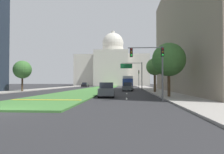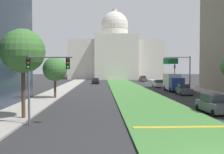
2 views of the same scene
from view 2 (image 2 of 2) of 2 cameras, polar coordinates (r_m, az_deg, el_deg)
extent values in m
plane|color=#2B2B2D|center=(61.02, 2.89, -2.07)|extent=(260.00, 260.00, 0.00)
cube|color=#427A38|center=(56.05, 3.35, -2.35)|extent=(7.37, 89.93, 0.14)
cube|color=gold|center=(18.98, 14.80, -10.54)|extent=(6.63, 0.50, 0.04)
cube|color=silver|center=(34.49, 19.97, -5.25)|extent=(0.16, 2.40, 0.01)
cube|color=silver|center=(45.28, 14.45, -3.51)|extent=(0.16, 2.40, 0.01)
cube|color=silver|center=(50.12, 12.79, -2.98)|extent=(0.16, 2.40, 0.01)
cube|color=silver|center=(57.37, 10.84, -2.35)|extent=(0.16, 2.40, 0.01)
cube|color=silver|center=(76.88, 7.47, -1.26)|extent=(0.16, 2.40, 0.01)
cube|color=#9E9991|center=(51.41, -11.09, -2.77)|extent=(4.00, 89.93, 0.15)
cube|color=#9E9991|center=(54.18, 18.10, -2.59)|extent=(4.00, 89.93, 0.15)
cube|color=beige|center=(110.77, 0.57, 3.70)|extent=(36.81, 23.73, 15.38)
cube|color=beige|center=(96.96, 0.98, 4.41)|extent=(16.20, 4.00, 16.92)
cylinder|color=beige|center=(111.56, 0.57, 8.96)|extent=(11.17, 11.17, 5.10)
sphere|color=beige|center=(112.21, 0.58, 11.26)|extent=(11.41, 11.41, 11.41)
cylinder|color=beige|center=(113.16, 0.58, 13.83)|extent=(1.80, 1.80, 3.00)
cylinder|color=#515456|center=(20.25, -17.70, -2.80)|extent=(0.16, 0.16, 5.20)
cube|color=black|center=(20.19, -17.76, 2.86)|extent=(0.28, 0.24, 0.84)
sphere|color=#510F0F|center=(20.06, -17.87, 3.67)|extent=(0.18, 0.18, 0.18)
sphere|color=#4C380F|center=(20.05, -17.86, 2.87)|extent=(0.18, 0.18, 0.18)
sphere|color=#1ED838|center=(20.05, -17.85, 2.07)|extent=(0.18, 0.18, 0.18)
cylinder|color=#515456|center=(19.83, -13.30, 4.22)|extent=(3.20, 0.10, 0.10)
cube|color=black|center=(19.62, -9.61, 2.96)|extent=(0.28, 0.24, 0.84)
sphere|color=#510F0F|center=(19.49, -9.67, 3.79)|extent=(0.18, 0.18, 0.18)
sphere|color=#4C380F|center=(19.48, -9.66, 2.97)|extent=(0.18, 0.18, 0.18)
sphere|color=#1ED838|center=(19.48, -9.66, 2.14)|extent=(0.18, 0.18, 0.18)
cylinder|color=#515456|center=(60.08, 13.51, 0.30)|extent=(0.16, 0.16, 5.20)
cube|color=black|center=(60.06, 13.52, 2.21)|extent=(0.28, 0.24, 0.84)
sphere|color=#510F0F|center=(59.93, 13.56, 2.47)|extent=(0.18, 0.18, 0.18)
sphere|color=#4C380F|center=(59.93, 13.56, 2.21)|extent=(0.18, 0.18, 0.18)
sphere|color=#1ED838|center=(59.93, 13.56, 1.94)|extent=(0.18, 0.18, 0.18)
cylinder|color=#515456|center=(51.02, 16.64, 0.73)|extent=(0.20, 0.20, 6.50)
cylinder|color=#515456|center=(50.31, 14.04, 4.21)|extent=(4.88, 0.12, 0.12)
cube|color=#146033|center=(49.91, 12.70, 3.43)|extent=(2.80, 0.08, 1.10)
cylinder|color=#4C3823|center=(22.74, -18.80, -2.99)|extent=(0.30, 0.30, 4.66)
sphere|color=#3D7033|center=(22.70, -18.89, 5.41)|extent=(3.64, 3.64, 3.64)
cylinder|color=#4C3823|center=(36.97, -12.31, -2.20)|extent=(0.32, 0.32, 3.22)
sphere|color=#3D7033|center=(36.88, -12.34, 1.73)|extent=(3.36, 3.36, 3.36)
cube|color=#4C5156|center=(26.48, 21.34, -6.00)|extent=(2.08, 4.24, 0.86)
cube|color=#282D38|center=(26.53, 21.20, -4.28)|extent=(1.74, 2.08, 0.70)
cylinder|color=black|center=(24.72, 21.30, -7.33)|extent=(0.26, 0.65, 0.64)
cylinder|color=black|center=(28.33, 21.36, -6.16)|extent=(0.26, 0.65, 0.64)
cylinder|color=black|center=(27.61, 18.23, -6.33)|extent=(0.26, 0.65, 0.64)
cube|color=#4C5156|center=(43.56, 15.40, -2.89)|extent=(2.09, 4.52, 0.84)
cube|color=#282D38|center=(43.68, 15.35, -1.87)|extent=(1.73, 2.22, 0.69)
cylinder|color=black|center=(42.11, 17.07, -3.51)|extent=(0.26, 0.65, 0.64)
cylinder|color=black|center=(41.69, 14.87, -3.54)|extent=(0.26, 0.65, 0.64)
cylinder|color=black|center=(45.49, 15.87, -3.10)|extent=(0.26, 0.65, 0.64)
cylinder|color=black|center=(45.11, 13.83, -3.12)|extent=(0.26, 0.65, 0.64)
cube|color=silver|center=(59.09, 10.10, -1.63)|extent=(1.86, 4.41, 0.79)
cube|color=#282D38|center=(59.22, 10.06, -0.92)|extent=(1.61, 2.13, 0.65)
cylinder|color=black|center=(57.62, 11.29, -2.02)|extent=(0.23, 0.64, 0.64)
cylinder|color=black|center=(57.23, 9.70, -2.04)|extent=(0.23, 0.64, 0.64)
cylinder|color=black|center=(60.99, 10.47, -1.80)|extent=(0.23, 0.64, 0.64)
cylinder|color=black|center=(60.63, 8.97, -1.81)|extent=(0.23, 0.64, 0.64)
cube|color=black|center=(71.33, -3.59, -1.00)|extent=(1.94, 4.36, 0.78)
cube|color=#282D38|center=(71.12, -3.59, -0.44)|extent=(1.67, 2.11, 0.64)
cylinder|color=black|center=(73.09, -4.19, -1.17)|extent=(0.23, 0.64, 0.64)
cylinder|color=black|center=(73.01, -2.86, -1.17)|extent=(0.23, 0.64, 0.64)
cylinder|color=black|center=(69.68, -4.34, -1.32)|extent=(0.23, 0.64, 0.64)
cylinder|color=black|center=(69.60, -2.95, -1.32)|extent=(0.23, 0.64, 0.64)
cube|color=#4C5156|center=(84.76, 6.76, -0.52)|extent=(2.01, 4.42, 0.88)
cube|color=#282D38|center=(84.90, 6.74, 0.02)|extent=(1.68, 2.16, 0.72)
cylinder|color=black|center=(83.27, 7.55, -0.80)|extent=(0.25, 0.65, 0.64)
cylinder|color=black|center=(82.93, 6.46, -0.81)|extent=(0.25, 0.65, 0.64)
cylinder|color=black|center=(86.62, 7.05, -0.70)|extent=(0.25, 0.65, 0.64)
cylinder|color=black|center=(86.29, 6.00, -0.70)|extent=(0.25, 0.65, 0.64)
cube|color=navy|center=(47.33, 13.94, -1.52)|extent=(2.30, 2.00, 2.20)
cube|color=beige|center=(50.39, 12.92, -0.91)|extent=(2.30, 4.40, 2.80)
cylinder|color=black|center=(47.70, 15.14, -2.71)|extent=(0.30, 0.90, 0.90)
cylinder|color=black|center=(47.12, 12.70, -2.74)|extent=(0.30, 0.90, 0.90)
cylinder|color=black|center=(51.81, 13.72, -2.33)|extent=(0.30, 0.90, 0.90)
cylinder|color=black|center=(51.27, 11.46, -2.36)|extent=(0.30, 0.90, 0.90)
camera|label=1|loc=(13.37, 94.29, -10.46)|focal=33.76mm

